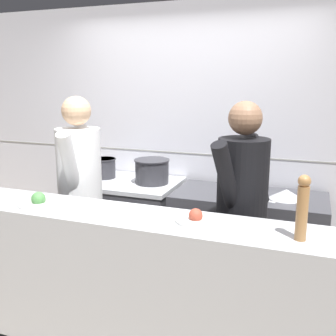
{
  "coord_description": "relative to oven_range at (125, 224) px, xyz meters",
  "views": [
    {
      "loc": [
        1.16,
        -2.31,
        1.87
      ],
      "look_at": [
        0.04,
        0.69,
        1.15
      ],
      "focal_mm": 42.0,
      "sensor_mm": 36.0,
      "label": 1
    }
  ],
  "objects": [
    {
      "name": "chefs_knife",
      "position": [
        1.22,
        -0.1,
        0.44
      ],
      "size": [
        0.4,
        0.16,
        0.02
      ],
      "color": "#B7BABF",
      "rests_on": "prep_counter"
    },
    {
      "name": "stock_pot",
      "position": [
        -0.24,
        0.04,
        0.56
      ],
      "size": [
        0.23,
        0.23,
        0.2
      ],
      "color": "#2D2D33",
      "rests_on": "oven_range"
    },
    {
      "name": "pepper_mill",
      "position": [
        1.68,
        -1.26,
        0.77
      ],
      "size": [
        0.07,
        0.07,
        0.36
      ],
      "color": "#AD7A47",
      "rests_on": "pass_counter"
    },
    {
      "name": "plated_dish_appetiser",
      "position": [
        1.08,
        -1.19,
        0.6
      ],
      "size": [
        0.25,
        0.25,
        0.09
      ],
      "color": "white",
      "rests_on": "pass_counter"
    },
    {
      "name": "sauce_pot",
      "position": [
        0.29,
        0.01,
        0.57
      ],
      "size": [
        0.34,
        0.34,
        0.23
      ],
      "color": "#2D2D33",
      "rests_on": "oven_range"
    },
    {
      "name": "oven_range",
      "position": [
        0.0,
        0.0,
        0.0
      ],
      "size": [
        1.06,
        0.71,
        0.91
      ],
      "color": "#38383D",
      "rests_on": "ground_plane"
    },
    {
      "name": "chef_head_cook",
      "position": [
        -0.06,
        -0.68,
        0.52
      ],
      "size": [
        0.44,
        0.76,
        1.75
      ],
      "rotation": [
        0.0,
        0.0,
        0.27
      ],
      "color": "black",
      "rests_on": "ground_plane"
    },
    {
      "name": "plated_dish_main",
      "position": [
        -0.02,
        -1.25,
        0.61
      ],
      "size": [
        0.28,
        0.28,
        0.1
      ],
      "color": "white",
      "rests_on": "pass_counter"
    },
    {
      "name": "mixing_bowl_steel",
      "position": [
        1.53,
        -0.02,
        0.48
      ],
      "size": [
        0.28,
        0.28,
        0.08
      ],
      "color": "#B7BABF",
      "rests_on": "prep_counter"
    },
    {
      "name": "chef_sous",
      "position": [
        1.27,
        -0.69,
        0.51
      ],
      "size": [
        0.45,
        0.75,
        1.74
      ],
      "rotation": [
        0.0,
        0.0,
        -0.32
      ],
      "color": "black",
      "rests_on": "ground_plane"
    },
    {
      "name": "pass_counter",
      "position": [
        0.68,
        -1.21,
        0.06
      ],
      "size": [
        2.82,
        0.45,
        1.04
      ],
      "color": "#B7BABF",
      "rests_on": "ground_plane"
    },
    {
      "name": "prep_counter",
      "position": [
        1.22,
        -0.0,
        -0.01
      ],
      "size": [
        1.32,
        0.65,
        0.89
      ],
      "color": "#38383D",
      "rests_on": "ground_plane"
    },
    {
      "name": "wall_back_tiled",
      "position": [
        0.54,
        0.4,
        0.85
      ],
      "size": [
        8.0,
        0.06,
        2.6
      ],
      "color": "silver",
      "rests_on": "ground_plane"
    }
  ]
}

